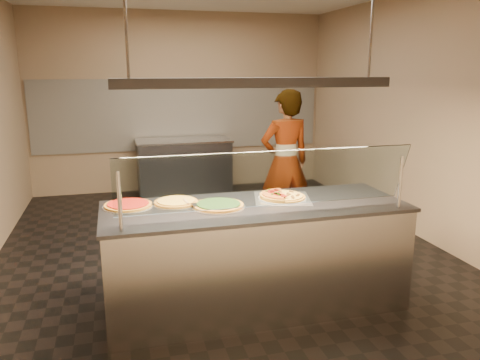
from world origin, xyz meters
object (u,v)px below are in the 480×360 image
object	(u,v)px
half_pizza_sausage	(293,195)
worker	(285,162)
serving_counter	(255,256)
pizza_spatula	(192,203)
pizza_tomato	(128,205)
perforated_tray	(282,198)
half_pizza_pepperoni	(272,196)
sneeze_guard	(269,180)
pizza_spinach	(218,205)
heat_lamp_housing	(257,83)
pizza_cheese	(176,202)
prep_table	(184,167)

from	to	relation	value
half_pizza_sausage	worker	world-z (taller)	worker
serving_counter	pizza_spatula	distance (m)	0.73
pizza_tomato	half_pizza_sausage	bearing A→B (deg)	-4.60
perforated_tray	pizza_spatula	distance (m)	0.82
worker	half_pizza_sausage	bearing A→B (deg)	65.12
half_pizza_pepperoni	half_pizza_sausage	size ratio (longest dim) A/B	1.00
serving_counter	half_pizza_sausage	bearing A→B (deg)	17.04
sneeze_guard	pizza_spinach	bearing A→B (deg)	131.72
perforated_tray	pizza_spatula	xyz separation A→B (m)	(-0.82, -0.01, 0.02)
half_pizza_sausage	heat_lamp_housing	bearing A→B (deg)	-162.96
pizza_cheese	pizza_spatula	size ratio (longest dim) A/B	1.74
pizza_spinach	worker	bearing A→B (deg)	54.66
serving_counter	prep_table	world-z (taller)	same
sneeze_guard	pizza_spinach	distance (m)	0.56
serving_counter	pizza_tomato	size ratio (longest dim) A/B	6.07
half_pizza_pepperoni	half_pizza_sausage	bearing A→B (deg)	-0.99
half_pizza_sausage	heat_lamp_housing	xyz separation A→B (m)	(-0.38, -0.12, 0.99)
pizza_spinach	worker	xyz separation A→B (m)	(1.25, 1.77, -0.03)
heat_lamp_housing	pizza_cheese	bearing A→B (deg)	161.42
half_pizza_sausage	pizza_spinach	xyz separation A→B (m)	(-0.70, -0.10, -0.01)
serving_counter	pizza_spinach	bearing A→B (deg)	176.94
half_pizza_pepperoni	heat_lamp_housing	world-z (taller)	heat_lamp_housing
half_pizza_pepperoni	worker	xyz separation A→B (m)	(0.74, 1.66, -0.05)
serving_counter	sneeze_guard	size ratio (longest dim) A/B	1.10
half_pizza_sausage	heat_lamp_housing	world-z (taller)	heat_lamp_housing
sneeze_guard	worker	size ratio (longest dim) A/B	1.28
pizza_spatula	heat_lamp_housing	distance (m)	1.13
pizza_spinach	pizza_cheese	bearing A→B (deg)	148.53
serving_counter	pizza_spatula	world-z (taller)	pizza_spatula
half_pizza_pepperoni	heat_lamp_housing	xyz separation A→B (m)	(-0.19, -0.12, 0.99)
pizza_tomato	prep_table	world-z (taller)	pizza_tomato
serving_counter	perforated_tray	world-z (taller)	perforated_tray
half_pizza_pepperoni	pizza_cheese	xyz separation A→B (m)	(-0.84, 0.10, -0.02)
prep_table	pizza_spatula	bearing A→B (deg)	-97.29
half_pizza_sausage	half_pizza_pepperoni	bearing A→B (deg)	179.01
pizza_spatula	worker	bearing A→B (deg)	48.88
half_pizza_pepperoni	pizza_spatula	size ratio (longest dim) A/B	1.89
pizza_tomato	prep_table	bearing A→B (deg)	74.81
serving_counter	pizza_spinach	size ratio (longest dim) A/B	5.72
worker	half_pizza_pepperoni	bearing A→B (deg)	59.27
sneeze_guard	half_pizza_pepperoni	size ratio (longest dim) A/B	5.34
sneeze_guard	half_pizza_sausage	xyz separation A→B (m)	(0.38, 0.46, -0.27)
half_pizza_sausage	pizza_cheese	xyz separation A→B (m)	(-1.03, 0.10, -0.01)
worker	pizza_spatula	bearing A→B (deg)	42.25
pizza_spinach	worker	world-z (taller)	worker
perforated_tray	prep_table	world-z (taller)	perforated_tray
sneeze_guard	pizza_spatula	xyz separation A→B (m)	(-0.53, 0.45, -0.27)
heat_lamp_housing	worker	bearing A→B (deg)	62.43
pizza_spinach	serving_counter	bearing A→B (deg)	-3.06
worker	heat_lamp_housing	size ratio (longest dim) A/B	0.79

